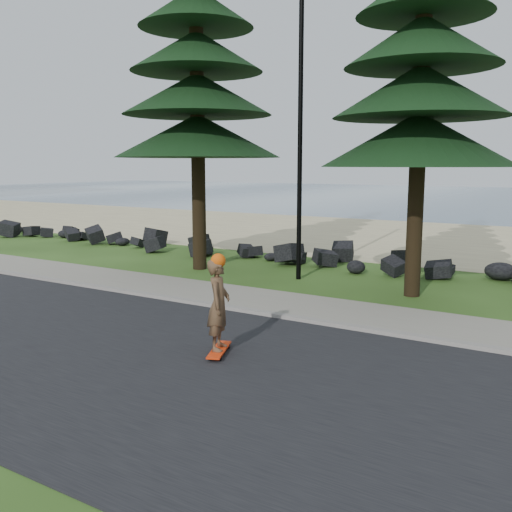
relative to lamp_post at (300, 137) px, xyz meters
The scene contains 8 objects.
ground 5.23m from the lamp_post, 90.00° to the right, with size 160.00×160.00×0.00m, color #2A4716.
road 8.74m from the lamp_post, 90.00° to the right, with size 160.00×7.00×0.02m, color black.
kerb 5.79m from the lamp_post, 90.00° to the right, with size 160.00×0.20×0.10m, color gray.
sidewalk 5.08m from the lamp_post, 90.00° to the right, with size 160.00×2.00×0.08m, color gray.
beach_sand 12.03m from the lamp_post, 90.00° to the left, with size 160.00×15.00×0.01m, color tan.
seawall_boulders 4.78m from the lamp_post, 90.00° to the left, with size 60.00×2.40×1.10m, color black, non-canonical shape.
lamp_post is the anchor object (origin of this frame).
skateboarder 7.79m from the lamp_post, 73.99° to the right, with size 0.59×0.99×1.81m.
Camera 1 is at (7.62, -11.55, 3.35)m, focal length 40.00 mm.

